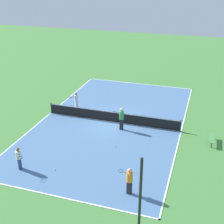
% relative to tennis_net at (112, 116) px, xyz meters
% --- Properties ---
extents(ground_plane, '(80.00, 80.00, 0.00)m').
position_rel_tennis_net_xyz_m(ground_plane, '(0.00, 0.00, -0.51)').
color(ground_plane, '#47843D').
extents(court_surface, '(11.50, 19.93, 0.02)m').
position_rel_tennis_net_xyz_m(court_surface, '(0.00, 0.00, -0.50)').
color(court_surface, '#4C729E').
rests_on(court_surface, ground_plane).
extents(tennis_net, '(11.30, 0.10, 0.95)m').
position_rel_tennis_net_xyz_m(tennis_net, '(0.00, 0.00, 0.00)').
color(tennis_net, black).
rests_on(tennis_net, court_surface).
extents(bench, '(0.36, 1.62, 0.45)m').
position_rel_tennis_net_xyz_m(bench, '(-8.00, 1.11, -0.12)').
color(bench, '#4C8C4C').
rests_on(bench, ground_plane).
extents(player_far_green, '(0.96, 0.43, 1.85)m').
position_rel_tennis_net_xyz_m(player_far_green, '(-1.12, 1.10, 0.59)').
color(player_far_green, black).
rests_on(player_far_green, court_surface).
extents(player_far_white, '(0.89, 0.89, 1.54)m').
position_rel_tennis_net_xyz_m(player_far_white, '(3.50, 8.23, 0.39)').
color(player_far_white, navy).
rests_on(player_far_white, court_surface).
extents(player_center_orange, '(0.99, 0.60, 1.69)m').
position_rel_tennis_net_xyz_m(player_center_orange, '(-3.71, 8.43, 0.49)').
color(player_center_orange, black).
rests_on(player_center_orange, court_surface).
extents(player_near_white, '(0.92, 0.86, 1.44)m').
position_rel_tennis_net_xyz_m(player_near_white, '(3.99, -1.76, 0.33)').
color(player_near_white, white).
rests_on(player_near_white, court_surface).
extents(tennis_ball_near_net, '(0.07, 0.07, 0.07)m').
position_rel_tennis_net_xyz_m(tennis_ball_near_net, '(-1.46, 3.73, -0.45)').
color(tennis_ball_near_net, '#CCE033').
rests_on(tennis_ball_near_net, court_surface).
extents(tennis_ball_midcourt, '(0.07, 0.07, 0.07)m').
position_rel_tennis_net_xyz_m(tennis_ball_midcourt, '(1.34, 7.68, -0.45)').
color(tennis_ball_midcourt, '#CCE033').
rests_on(tennis_ball_midcourt, court_surface).
extents(fence_post_back_left, '(0.12, 0.12, 5.00)m').
position_rel_tennis_net_xyz_m(fence_post_back_left, '(-5.11, 12.19, 1.99)').
color(fence_post_back_left, black).
rests_on(fence_post_back_left, ground_plane).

